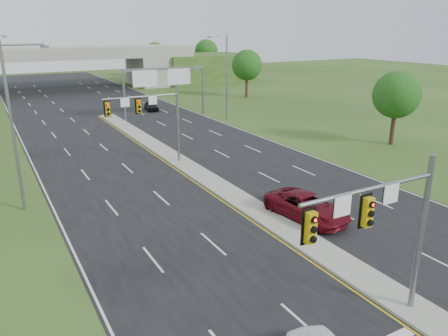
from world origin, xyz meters
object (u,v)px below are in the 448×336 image
signal_mast_near (387,221)px  car_far_a (307,207)px  car_far_c (151,106)px  sign_gantry (164,79)px  signal_mast_far (153,113)px  overpass (64,72)px

signal_mast_near → car_far_a: bearing=65.6°
signal_mast_near → car_far_c: (9.15, 51.02, -4.04)m
sign_gantry → car_far_a: sign_gantry is taller
signal_mast_far → sign_gantry: bearing=65.9°
signal_mast_near → sign_gantry: signal_mast_near is taller
car_far_a → car_far_c: car_far_a is taller
sign_gantry → car_far_c: bearing=88.1°
sign_gantry → overpass: size_ratio=0.14×
car_far_a → car_far_c: size_ratio=1.52×
signal_mast_far → car_far_c: size_ratio=1.80×
overpass → car_far_c: 30.00m
signal_mast_near → overpass: overpass is taller
signal_mast_far → overpass: bearing=87.6°
signal_mast_far → car_far_c: bearing=70.6°
signal_mast_near → signal_mast_far: 25.00m
car_far_c → overpass: bearing=110.9°
signal_mast_near → car_far_a: size_ratio=1.19×
signal_mast_far → car_far_a: bearing=-74.0°
signal_mast_near → car_far_a: signal_mast_near is taller
signal_mast_near → sign_gantry: size_ratio=0.60×
signal_mast_near → overpass: bearing=88.4°
signal_mast_far → car_far_a: (4.40, -15.30, -3.89)m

